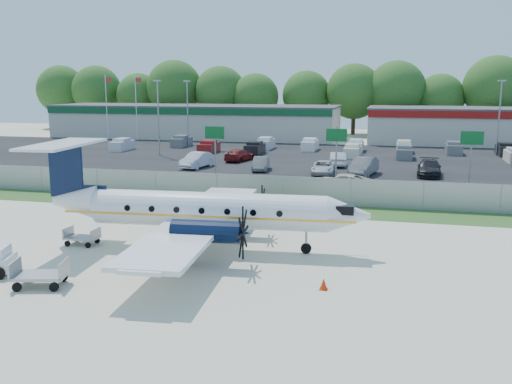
# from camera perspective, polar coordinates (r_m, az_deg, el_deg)

# --- Properties ---
(ground) EXTENTS (170.00, 170.00, 0.00)m
(ground) POSITION_cam_1_polar(r_m,az_deg,el_deg) (28.89, -2.86, -6.66)
(ground) COLOR beige
(ground) RESTS_ON ground
(grass_verge) EXTENTS (170.00, 4.00, 0.02)m
(grass_verge) POSITION_cam_1_polar(r_m,az_deg,el_deg) (40.15, 2.04, -1.66)
(grass_verge) COLOR #2D561E
(grass_verge) RESTS_ON ground
(access_road) EXTENTS (170.00, 8.00, 0.02)m
(access_road) POSITION_cam_1_polar(r_m,az_deg,el_deg) (46.89, 3.79, 0.14)
(access_road) COLOR black
(access_road) RESTS_ON ground
(parking_lot) EXTENTS (170.00, 32.00, 0.02)m
(parking_lot) POSITION_cam_1_polar(r_m,az_deg,el_deg) (67.42, 6.92, 3.35)
(parking_lot) COLOR black
(parking_lot) RESTS_ON ground
(perimeter_fence) EXTENTS (120.00, 0.06, 1.99)m
(perimeter_fence) POSITION_cam_1_polar(r_m,az_deg,el_deg) (41.87, 2.61, 0.25)
(perimeter_fence) COLOR gray
(perimeter_fence) RESTS_ON ground
(building_west) EXTENTS (46.40, 12.40, 5.24)m
(building_west) POSITION_cam_1_polar(r_m,az_deg,el_deg) (94.17, -6.11, 7.06)
(building_west) COLOR beige
(building_west) RESTS_ON ground
(sign_left) EXTENTS (1.80, 0.26, 5.00)m
(sign_left) POSITION_cam_1_polar(r_m,az_deg,el_deg) (52.06, -4.13, 5.20)
(sign_left) COLOR gray
(sign_left) RESTS_ON ground
(sign_mid) EXTENTS (1.80, 0.26, 5.00)m
(sign_mid) POSITION_cam_1_polar(r_m,az_deg,el_deg) (49.80, 8.05, 4.87)
(sign_mid) COLOR gray
(sign_mid) RESTS_ON ground
(sign_right) EXTENTS (1.80, 0.26, 5.00)m
(sign_right) POSITION_cam_1_polar(r_m,az_deg,el_deg) (49.92, 20.74, 4.29)
(sign_right) COLOR gray
(sign_right) RESTS_ON ground
(flagpole_west) EXTENTS (1.06, 0.12, 10.00)m
(flagpole_west) POSITION_cam_1_polar(r_m,az_deg,el_deg) (92.51, -14.69, 8.58)
(flagpole_west) COLOR white
(flagpole_west) RESTS_ON ground
(flagpole_east) EXTENTS (1.06, 0.12, 10.00)m
(flagpole_east) POSITION_cam_1_polar(r_m,az_deg,el_deg) (90.25, -11.86, 8.65)
(flagpole_east) COLOR white
(flagpole_east) RESTS_ON ground
(light_pole_nw) EXTENTS (0.90, 0.35, 9.09)m
(light_pole_nw) POSITION_cam_1_polar(r_m,az_deg,el_deg) (70.28, -9.75, 7.85)
(light_pole_nw) COLOR gray
(light_pole_nw) RESTS_ON ground
(light_pole_sw) EXTENTS (0.90, 0.35, 9.09)m
(light_pole_sw) POSITION_cam_1_polar(r_m,az_deg,el_deg) (79.54, -6.86, 8.25)
(light_pole_sw) COLOR gray
(light_pole_sw) RESTS_ON ground
(light_pole_se) EXTENTS (0.90, 0.35, 9.09)m
(light_pole_se) POSITION_cam_1_polar(r_m,az_deg,el_deg) (75.44, 23.17, 7.33)
(light_pole_se) COLOR gray
(light_pole_se) RESTS_ON ground
(tree_line) EXTENTS (112.00, 6.00, 14.00)m
(tree_line) POSITION_cam_1_polar(r_m,az_deg,el_deg) (101.08, 9.28, 5.74)
(tree_line) COLOR #285619
(tree_line) RESTS_ON ground
(aircraft) EXTENTS (17.84, 17.59, 5.51)m
(aircraft) POSITION_cam_1_polar(r_m,az_deg,el_deg) (30.17, -5.45, -1.76)
(aircraft) COLOR white
(aircraft) RESTS_ON ground
(baggage_cart_near) EXTENTS (1.77, 1.08, 0.93)m
(baggage_cart_near) POSITION_cam_1_polar(r_m,az_deg,el_deg) (32.54, -17.00, -4.34)
(baggage_cart_near) COLOR gray
(baggage_cart_near) RESTS_ON ground
(baggage_cart_far) EXTENTS (2.50, 1.87, 1.17)m
(baggage_cart_far) POSITION_cam_1_polar(r_m,az_deg,el_deg) (26.56, -20.79, -7.72)
(baggage_cart_far) COLOR gray
(baggage_cart_far) RESTS_ON ground
(cone_nose) EXTENTS (0.36, 0.36, 0.51)m
(cone_nose) POSITION_cam_1_polar(r_m,az_deg,el_deg) (24.80, 6.77, -9.14)
(cone_nose) COLOR red
(cone_nose) RESTS_ON ground
(cone_starboard_wing) EXTENTS (0.39, 0.39, 0.55)m
(cone_starboard_wing) POSITION_cam_1_polar(r_m,az_deg,el_deg) (37.18, -2.02, -2.27)
(cone_starboard_wing) COLOR red
(cone_starboard_wing) RESTS_ON ground
(road_car_west) EXTENTS (5.33, 3.62, 1.36)m
(road_car_west) POSITION_cam_1_polar(r_m,az_deg,el_deg) (49.11, -12.70, 0.37)
(road_car_west) COLOR navy
(road_car_west) RESTS_ON ground
(road_car_mid) EXTENTS (5.33, 2.89, 1.42)m
(road_car_mid) POSITION_cam_1_polar(r_m,az_deg,el_deg) (47.15, 8.44, 0.09)
(road_car_mid) COLOR beige
(road_car_mid) RESTS_ON ground
(parked_car_a) EXTENTS (2.51, 5.14, 1.62)m
(parked_car_a) POSITION_cam_1_polar(r_m,az_deg,el_deg) (59.90, -5.90, 2.42)
(parked_car_a) COLOR silver
(parked_car_a) RESTS_ON ground
(parked_car_b) EXTENTS (2.00, 4.34, 1.38)m
(parked_car_b) POSITION_cam_1_polar(r_m,az_deg,el_deg) (57.71, 0.48, 2.17)
(parked_car_b) COLOR #595B5E
(parked_car_b) RESTS_ON ground
(parked_car_c) EXTENTS (2.40, 4.73, 1.28)m
(parked_car_c) POSITION_cam_1_polar(r_m,az_deg,el_deg) (55.84, 6.71, 1.80)
(parked_car_c) COLOR silver
(parked_car_c) RESTS_ON ground
(parked_car_d) EXTENTS (2.78, 5.48, 1.72)m
(parked_car_d) POSITION_cam_1_polar(r_m,az_deg,el_deg) (55.58, 10.67, 1.64)
(parked_car_d) COLOR #595B5E
(parked_car_d) RESTS_ON ground
(parked_car_e) EXTENTS (2.44, 5.41, 1.54)m
(parked_car_e) POSITION_cam_1_polar(r_m,az_deg,el_deg) (56.71, 16.88, 1.54)
(parked_car_e) COLOR black
(parked_car_e) RESTS_ON ground
(parked_car_f) EXTENTS (2.95, 5.04, 1.37)m
(parked_car_f) POSITION_cam_1_polar(r_m,az_deg,el_deg) (64.79, -1.66, 3.11)
(parked_car_f) COLOR maroon
(parked_car_f) RESTS_ON ground
(parked_car_g) EXTENTS (2.24, 4.70, 1.49)m
(parked_car_g) POSITION_cam_1_polar(r_m,az_deg,el_deg) (61.41, 8.15, 2.58)
(parked_car_g) COLOR silver
(parked_car_g) RESTS_ON ground
(far_parking_rows) EXTENTS (56.00, 10.00, 1.60)m
(far_parking_rows) POSITION_cam_1_polar(r_m,az_deg,el_deg) (72.35, 7.40, 3.83)
(far_parking_rows) COLOR gray
(far_parking_rows) RESTS_ON ground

